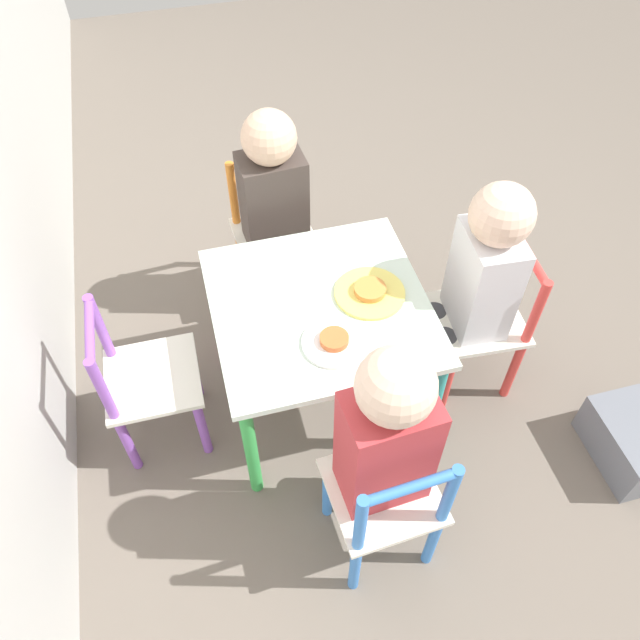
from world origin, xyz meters
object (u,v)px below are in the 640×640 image
chair_blue (386,503)px  child_left (383,439)px  child_right (275,201)px  plate_left (334,342)px  kids_table (320,319)px  storage_bin (630,442)px  chair_orange (273,236)px  chair_purple (145,382)px  plate_front (370,292)px  child_front (479,277)px  chair_red (484,322)px

chair_blue → child_left: bearing=-90.0°
child_right → plate_left: child_right is taller
kids_table → storage_bin: kids_table is taller
chair_blue → chair_orange: same height
chair_blue → storage_bin: size_ratio=1.91×
chair_purple → child_right: bearing=-46.8°
kids_table → plate_front: plate_front is taller
storage_bin → plate_left: bearing=69.9°
chair_orange → child_front: size_ratio=0.68×
kids_table → plate_left: 0.16m
child_left → plate_left: 0.31m
chair_blue → chair_purple: bearing=-47.0°
child_right → storage_bin: child_right is taller
child_right → plate_front: bearing=-72.9°
child_front → child_right: bearing=-131.1°
chair_orange → storage_bin: bearing=-51.6°
chair_blue → chair_purple: (0.51, 0.54, 0.00)m
chair_purple → storage_bin: 1.42m
plate_front → plate_left: bearing=135.0°
child_left → storage_bin: (0.00, -0.80, -0.40)m
plate_front → child_left: bearing=165.9°
chair_orange → storage_bin: chair_orange is taller
chair_blue → chair_orange: 1.02m
child_left → kids_table: bearing=-90.0°
chair_red → child_right: (0.48, 0.54, 0.20)m
chair_red → plate_left: chair_red is taller
chair_red → child_left: 0.67m
chair_red → chair_orange: (0.54, 0.54, 0.00)m
kids_table → child_front: child_front is taller
chair_blue → child_left: (0.06, 0.00, 0.21)m
chair_purple → child_left: child_left is taller
kids_table → chair_blue: chair_blue is taller
plate_left → chair_orange: bearing=2.9°
child_front → chair_red: bearing=90.0°
child_left → plate_front: 0.46m
child_left → chair_orange: bearing=-90.0°
plate_left → storage_bin: size_ratio=0.61×
chair_red → plate_front: 0.42m
chair_orange → plate_left: (-0.65, -0.03, 0.20)m
chair_blue → child_left: 0.22m
child_left → plate_left: child_left is taller
chair_purple → plate_front: bearing=-89.9°
chair_purple → child_front: size_ratio=0.68×
child_left → child_right: (0.90, 0.06, -0.02)m
chair_blue → storage_bin: (0.06, -0.80, -0.18)m
chair_red → storage_bin: size_ratio=1.91×
plate_left → chair_red: bearing=-78.3°
chair_orange → storage_bin: 1.30m
child_left → child_front: child_left is taller
plate_front → kids_table: bearing=90.0°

